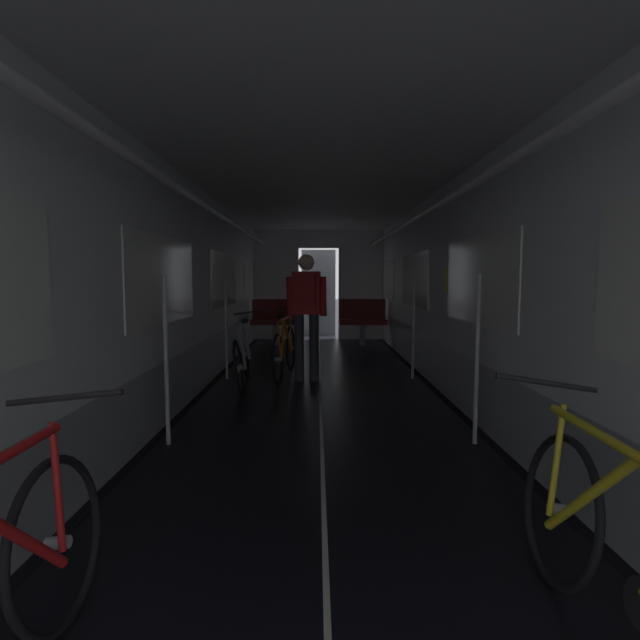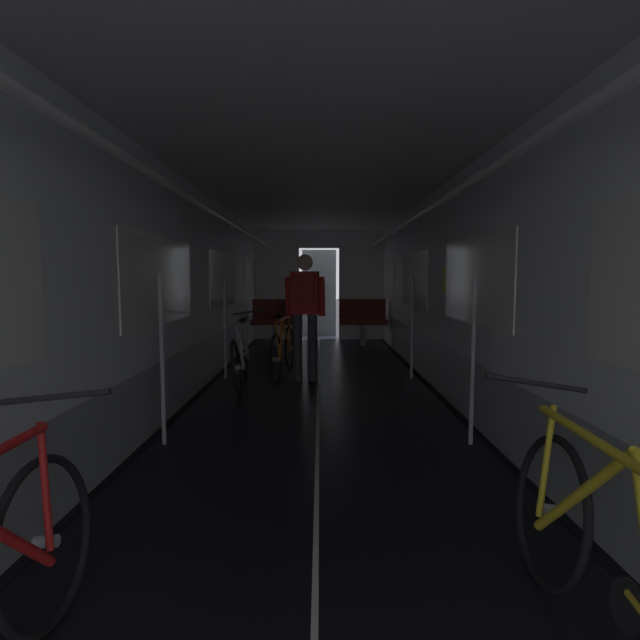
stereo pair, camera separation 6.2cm
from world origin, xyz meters
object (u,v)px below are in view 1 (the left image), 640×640
bench_seat_far_right (362,318)px  bicycle_silver (242,357)px  bench_seat_far_left (275,318)px  bicycle_orange_in_aisle (285,350)px  person_cyclist_aisle (306,305)px  bicycle_yellow (629,568)px

bench_seat_far_right → bicycle_silver: bearing=-116.1°
bench_seat_far_left → bicycle_orange_in_aisle: bench_seat_far_left is taller
bicycle_silver → person_cyclist_aisle: (0.80, 0.31, 0.63)m
person_cyclist_aisle → bicycle_yellow: bearing=-75.8°
bicycle_silver → bicycle_orange_in_aisle: bicycle_silver is taller
bench_seat_far_left → bicycle_silver: size_ratio=0.58×
bench_seat_far_left → bench_seat_far_right: (1.80, 0.00, 0.00)m
bicycle_yellow → person_cyclist_aisle: bearing=104.2°
bench_seat_far_right → bicycle_orange_in_aisle: 3.55m
bench_seat_far_left → bench_seat_far_right: same height
bench_seat_far_right → person_cyclist_aisle: 3.71m
bicycle_silver → person_cyclist_aisle: 1.07m
bicycle_silver → bicycle_yellow: bearing=-65.8°
bicycle_yellow → bicycle_orange_in_aisle: bearing=106.7°
person_cyclist_aisle → bicycle_orange_in_aisle: bearing=139.0°
bicycle_silver → person_cyclist_aisle: person_cyclist_aisle is taller
bicycle_yellow → bicycle_silver: (-2.01, 4.46, 0.00)m
bench_seat_far_left → person_cyclist_aisle: (0.72, -3.52, 0.45)m
bench_seat_far_right → bicycle_orange_in_aisle: size_ratio=0.58×
bicycle_orange_in_aisle → bicycle_silver: bearing=-130.5°
bench_seat_far_right → bicycle_orange_in_aisle: bearing=-113.0°
bicycle_yellow → person_cyclist_aisle: 4.96m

